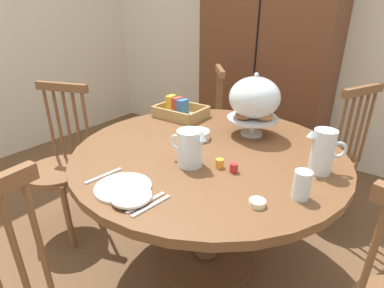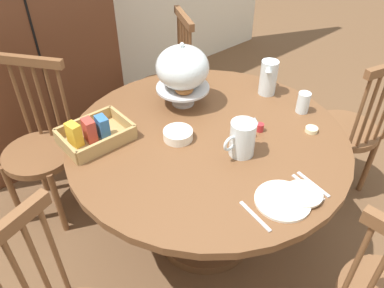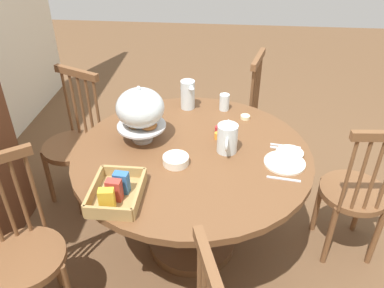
% 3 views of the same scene
% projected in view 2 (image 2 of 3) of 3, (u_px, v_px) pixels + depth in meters
% --- Properties ---
extents(ground_plane, '(10.00, 10.00, 0.00)m').
position_uv_depth(ground_plane, '(203.00, 243.00, 2.23)').
color(ground_plane, brown).
extents(wooden_armoire, '(1.18, 0.60, 1.96)m').
position_uv_depth(wooden_armoire, '(15.00, 17.00, 2.37)').
color(wooden_armoire, brown).
rests_on(wooden_armoire, ground_plane).
extents(dining_table, '(1.34, 1.34, 0.74)m').
position_uv_depth(dining_table, '(207.00, 165.00, 1.93)').
color(dining_table, brown).
rests_on(dining_table, ground_plane).
extents(windsor_chair_near_window, '(0.44, 0.44, 0.97)m').
position_uv_depth(windsor_chair_near_window, '(167.00, 88.00, 2.73)').
color(windsor_chair_near_window, brown).
rests_on(windsor_chair_near_window, ground_plane).
extents(windsor_chair_by_cabinet, '(0.46, 0.46, 0.97)m').
position_uv_depth(windsor_chair_by_cabinet, '(41.00, 151.00, 2.18)').
color(windsor_chair_by_cabinet, brown).
rests_on(windsor_chair_by_cabinet, ground_plane).
extents(windsor_chair_host_seat, '(0.42, 0.42, 0.97)m').
position_uv_depth(windsor_chair_host_seat, '(348.00, 132.00, 2.32)').
color(windsor_chair_host_seat, brown).
rests_on(windsor_chair_host_seat, ground_plane).
extents(pastry_stand_with_dome, '(0.28, 0.28, 0.34)m').
position_uv_depth(pastry_stand_with_dome, '(183.00, 70.00, 1.92)').
color(pastry_stand_with_dome, silver).
rests_on(pastry_stand_with_dome, dining_table).
extents(orange_juice_pitcher, '(0.20, 0.11, 0.17)m').
position_uv_depth(orange_juice_pitcher, '(242.00, 140.00, 1.67)').
color(orange_juice_pitcher, silver).
rests_on(orange_juice_pitcher, dining_table).
extents(milk_pitcher, '(0.16, 0.12, 0.19)m').
position_uv_depth(milk_pitcher, '(268.00, 79.00, 2.07)').
color(milk_pitcher, silver).
rests_on(milk_pitcher, dining_table).
extents(cereal_basket, '(0.32, 0.24, 0.12)m').
position_uv_depth(cereal_basket, '(94.00, 134.00, 1.77)').
color(cereal_basket, tan).
rests_on(cereal_basket, dining_table).
extents(china_plate_large, '(0.22, 0.22, 0.01)m').
position_uv_depth(china_plate_large, '(283.00, 201.00, 1.48)').
color(china_plate_large, white).
rests_on(china_plate_large, dining_table).
extents(china_plate_small, '(0.15, 0.15, 0.01)m').
position_uv_depth(china_plate_small, '(304.00, 193.00, 1.50)').
color(china_plate_small, white).
rests_on(china_plate_small, china_plate_large).
extents(cereal_bowl, '(0.14, 0.14, 0.04)m').
position_uv_depth(cereal_bowl, '(178.00, 135.00, 1.79)').
color(cereal_bowl, white).
rests_on(cereal_bowl, dining_table).
extents(drinking_glass, '(0.06, 0.06, 0.11)m').
position_uv_depth(drinking_glass, '(303.00, 102.00, 1.95)').
color(drinking_glass, silver).
rests_on(drinking_glass, dining_table).
extents(butter_dish, '(0.06, 0.06, 0.02)m').
position_uv_depth(butter_dish, '(312.00, 130.00, 1.84)').
color(butter_dish, beige).
rests_on(butter_dish, dining_table).
extents(jam_jar_strawberry, '(0.04, 0.04, 0.04)m').
position_uv_depth(jam_jar_strawberry, '(260.00, 127.00, 1.84)').
color(jam_jar_strawberry, '#B7282D').
rests_on(jam_jar_strawberry, dining_table).
extents(jam_jar_apricot, '(0.04, 0.04, 0.04)m').
position_uv_depth(jam_jar_apricot, '(250.00, 133.00, 1.80)').
color(jam_jar_apricot, orange).
rests_on(jam_jar_apricot, dining_table).
extents(table_knife, '(0.04, 0.17, 0.01)m').
position_uv_depth(table_knife, '(308.00, 187.00, 1.54)').
color(table_knife, silver).
rests_on(table_knife, dining_table).
extents(dinner_fork, '(0.04, 0.17, 0.01)m').
position_uv_depth(dinner_fork, '(313.00, 184.00, 1.56)').
color(dinner_fork, silver).
rests_on(dinner_fork, dining_table).
extents(soup_spoon, '(0.04, 0.17, 0.01)m').
position_uv_depth(soup_spoon, '(255.00, 216.00, 1.42)').
color(soup_spoon, silver).
rests_on(soup_spoon, dining_table).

